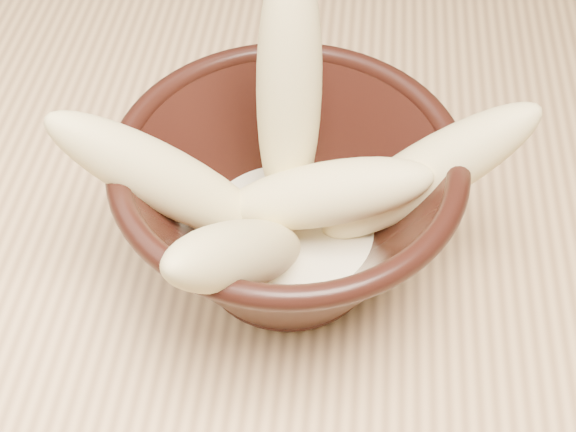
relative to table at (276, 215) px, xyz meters
name	(u,v)px	position (x,y,z in m)	size (l,w,h in m)	color
table	(276,215)	(0.00, 0.00, 0.00)	(1.20, 0.80, 0.75)	#E3B77D
bowl	(288,206)	(0.02, -0.12, 0.15)	(0.23, 0.23, 0.13)	black
milk_puddle	(288,234)	(0.02, -0.12, 0.12)	(0.13, 0.13, 0.02)	#F5EBC5
banana_upright	(289,92)	(0.02, -0.08, 0.22)	(0.04, 0.04, 0.20)	#E5CB87
banana_left	(168,181)	(-0.05, -0.14, 0.19)	(0.04, 0.04, 0.18)	#E5CB87
banana_right	(425,175)	(0.11, -0.11, 0.18)	(0.04, 0.04, 0.17)	#E5CB87
banana_across	(324,194)	(0.05, -0.13, 0.17)	(0.04, 0.04, 0.15)	#E5CB87
banana_front	(240,255)	(0.00, -0.19, 0.18)	(0.04, 0.04, 0.17)	#E5CB87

